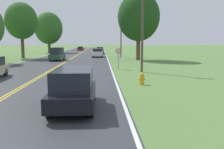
% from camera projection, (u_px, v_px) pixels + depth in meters
% --- Properties ---
extents(fire_hydrant, '(0.47, 0.31, 0.85)m').
position_uv_depth(fire_hydrant, '(142.00, 79.00, 16.75)').
color(fire_hydrant, gold).
rests_on(fire_hydrant, ground).
extents(traffic_sign, '(0.60, 0.10, 2.32)m').
position_uv_depth(traffic_sign, '(118.00, 53.00, 25.88)').
color(traffic_sign, gray).
rests_on(traffic_sign, ground).
extents(utility_pole_midground, '(1.80, 0.24, 8.27)m').
position_uv_depth(utility_pole_midground, '(142.00, 29.00, 23.15)').
color(utility_pole_midground, brown).
rests_on(utility_pole_midground, ground).
extents(utility_pole_far, '(1.80, 0.24, 8.22)m').
position_uv_depth(utility_pole_far, '(121.00, 35.00, 45.03)').
color(utility_pole_far, brown).
rests_on(utility_pole_far, ground).
extents(tree_left_verge, '(5.63, 5.63, 9.90)m').
position_uv_depth(tree_left_verge, '(21.00, 21.00, 41.96)').
color(tree_left_verge, brown).
rests_on(tree_left_verge, ground).
extents(tree_mid_treeline, '(6.76, 6.76, 10.86)m').
position_uv_depth(tree_mid_treeline, '(139.00, 17.00, 38.18)').
color(tree_mid_treeline, brown).
rests_on(tree_mid_treeline, ground).
extents(tree_right_cluster, '(7.35, 7.35, 10.74)m').
position_uv_depth(tree_right_cluster, '(49.00, 28.00, 63.02)').
color(tree_right_cluster, brown).
rests_on(tree_right_cluster, ground).
extents(car_black_suv_approaching, '(1.88, 4.36, 1.82)m').
position_uv_depth(car_black_suv_approaching, '(74.00, 88.00, 10.78)').
color(car_black_suv_approaching, black).
rests_on(car_black_suv_approaching, ground).
extents(car_dark_green_van_mid_far, '(1.93, 4.90, 2.07)m').
position_uv_depth(car_dark_green_van_mid_far, '(57.00, 54.00, 38.05)').
color(car_dark_green_van_mid_far, black).
rests_on(car_dark_green_van_mid_far, ground).
extents(car_white_suv_receding, '(2.01, 4.14, 1.69)m').
position_uv_depth(car_white_suv_receding, '(98.00, 52.00, 46.10)').
color(car_white_suv_receding, black).
rests_on(car_white_suv_receding, ground).
extents(car_dark_grey_sedan_distant, '(1.81, 4.34, 1.63)m').
position_uv_depth(car_dark_grey_sedan_distant, '(100.00, 50.00, 59.59)').
color(car_dark_grey_sedan_distant, black).
rests_on(car_dark_grey_sedan_distant, ground).
extents(car_maroon_sedan_horizon, '(2.03, 4.47, 1.32)m').
position_uv_depth(car_maroon_sedan_horizon, '(80.00, 48.00, 80.03)').
color(car_maroon_sedan_horizon, black).
rests_on(car_maroon_sedan_horizon, ground).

